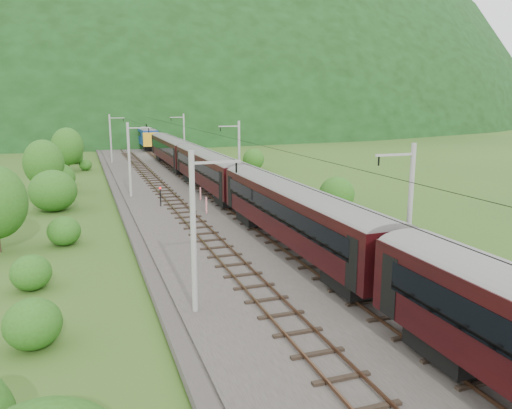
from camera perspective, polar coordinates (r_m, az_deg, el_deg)
name	(u,v)px	position (r m, az deg, el deg)	size (l,w,h in m)	color
ground	(308,300)	(27.60, 5.97, -10.82)	(600.00, 600.00, 0.00)	#284917
railbed	(249,247)	(36.30, -0.79, -4.89)	(14.00, 220.00, 0.30)	#38332D
track_left	(217,247)	(35.57, -4.47, -4.91)	(2.40, 220.00, 0.27)	brown
track_right	(280,241)	(37.04, 2.74, -4.21)	(2.40, 220.00, 0.27)	brown
catenary_left	(130,158)	(55.51, -14.22, 5.17)	(2.54, 192.28, 8.00)	gray
catenary_right	(238,154)	(57.90, -2.02, 5.79)	(2.54, 192.28, 8.00)	gray
overhead_wires	(249,151)	(34.94, -0.82, 6.09)	(4.83, 198.00, 0.03)	black
mountain_main	(100,120)	(283.37, -17.36, 9.17)	(504.00, 360.00, 244.00)	black
train	(297,206)	(33.55, 4.73, -0.12)	(3.11, 172.81, 5.42)	black
hazard_post_near	(206,205)	(46.47, -5.68, -0.06)	(0.16, 0.16, 1.52)	red
hazard_post_far	(200,193)	(52.82, -6.36, 1.27)	(0.14, 0.14, 1.34)	red
signal	(160,195)	(50.05, -10.87, 1.07)	(0.21, 0.21, 1.93)	black
vegetation_left	(39,231)	(34.15, -23.58, -2.83)	(13.02, 147.06, 6.66)	#274F15
vegetation_right	(349,198)	(48.19, 10.60, 0.73)	(6.35, 90.26, 3.09)	#274F15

